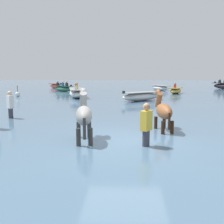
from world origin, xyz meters
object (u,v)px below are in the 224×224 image
Objects in this scene: horse_trailing_grey at (84,117)px; boat_distant_east at (56,86)px; boat_near_port at (77,93)px; person_wading_close at (10,108)px; boat_mid_outer at (63,88)px; channel_buoy at (18,94)px; horse_lead_chestnut at (163,112)px; person_onlooker_left at (146,131)px; boat_distant_west at (160,88)px; boat_mid_channel at (141,96)px; boat_near_starboard at (176,91)px.

horse_trailing_grey reaches higher than boat_distant_east.
boat_near_port is 2.26× the size of person_wading_close.
channel_buoy is (-2.28, -6.10, -0.10)m from boat_mid_outer.
person_wading_close is (-6.34, 2.14, -0.21)m from horse_lead_chestnut.
person_onlooker_left reaches higher than boat_mid_outer.
boat_distant_west is (10.13, 2.26, -0.04)m from boat_mid_outer.
boat_distant_west is at bearing 49.35° from boat_near_port.
boat_distant_east is 0.85× the size of boat_distant_west.
boat_near_starboard is (3.50, 6.38, -0.03)m from boat_mid_channel.
horse_trailing_grey reaches higher than person_wading_close.
horse_trailing_grey is 15.68m from channel_buoy.
boat_distant_west is at bearing 64.96° from person_wading_close.
horse_trailing_grey is 1.20× the size of person_wading_close.
boat_near_port is at bearing 101.60° from horse_trailing_grey.
boat_near_starboard is 1.58× the size of person_onlooker_left.
horse_trailing_grey is 0.53× the size of boat_near_port.
person_wading_close is at bearing -84.51° from boat_mid_outer.
boat_mid_outer reaches higher than boat_near_starboard.
horse_trailing_grey is 20.49m from boat_mid_outer.
boat_mid_outer is 1.61× the size of person_wading_close.
person_wading_close is (1.55, -16.10, 0.13)m from boat_mid_outer.
boat_mid_outer is 2.94× the size of channel_buoy.
boat_mid_channel reaches higher than boat_distant_east.
horse_lead_chestnut is 0.93× the size of horse_trailing_grey.
horse_lead_chestnut reaches higher than person_onlooker_left.
boat_mid_outer is at bearing 69.47° from channel_buoy.
boat_near_starboard is at bearing -11.30° from boat_mid_outer.
boat_mid_outer is 0.71× the size of boat_near_port.
person_wading_close is 7.00m from person_onlooker_left.
person_wading_close reaches higher than boat_mid_channel.
boat_mid_outer is at bearing 105.24° from horse_trailing_grey.
horse_lead_chestnut is 20.63m from boat_distant_west.
boat_near_starboard reaches higher than boat_distant_west.
horse_trailing_grey is 0.64× the size of boat_distant_west.
channel_buoy is (-10.17, 12.15, -0.44)m from horse_lead_chestnut.
boat_near_starboard reaches higher than channel_buoy.
channel_buoy is at bearing -110.53° from boat_mid_outer.
boat_near_port is (2.65, -6.45, 0.05)m from boat_mid_outer.
boat_near_port is at bearing -67.48° from boat_distant_east.
boat_near_starboard is (5.68, 17.56, -0.45)m from horse_trailing_grey.
horse_lead_chestnut is 9.67m from boat_mid_channel.
boat_distant_east is (-7.47, 24.74, -0.46)m from horse_trailing_grey.
horse_trailing_grey reaches higher than channel_buoy.
boat_mid_channel is at bearing -14.21° from channel_buoy.
person_onlooker_left reaches higher than boat_mid_channel.
horse_lead_chestnut is at bearing -96.23° from boat_distant_west.
boat_mid_outer is at bearing 131.37° from boat_mid_channel.
boat_near_starboard is 13.90m from channel_buoy.
boat_near_starboard is 1.58× the size of person_wading_close.
channel_buoy is (-4.94, 0.35, -0.15)m from boat_near_port.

